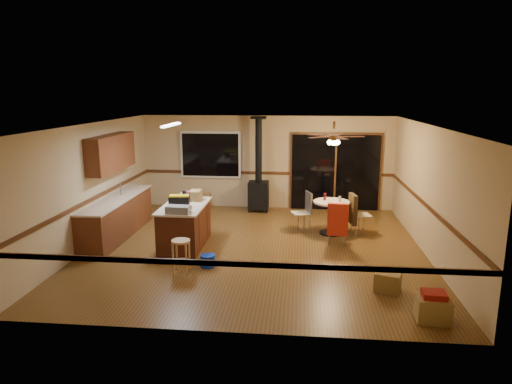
# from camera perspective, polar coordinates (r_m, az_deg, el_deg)

# --- Properties ---
(floor) EXTENTS (7.00, 7.00, 0.00)m
(floor) POSITION_cam_1_polar(r_m,az_deg,el_deg) (9.77, -0.17, -6.98)
(floor) COLOR brown
(floor) RESTS_ON ground
(ceiling) EXTENTS (7.00, 7.00, 0.00)m
(ceiling) POSITION_cam_1_polar(r_m,az_deg,el_deg) (9.23, -0.18, 8.42)
(ceiling) COLOR silver
(ceiling) RESTS_ON ground
(wall_back) EXTENTS (7.00, 0.00, 7.00)m
(wall_back) POSITION_cam_1_polar(r_m,az_deg,el_deg) (12.85, 1.39, 3.72)
(wall_back) COLOR tan
(wall_back) RESTS_ON ground
(wall_front) EXTENTS (7.00, 0.00, 7.00)m
(wall_front) POSITION_cam_1_polar(r_m,az_deg,el_deg) (6.06, -3.53, -6.34)
(wall_front) COLOR tan
(wall_front) RESTS_ON ground
(wall_left) EXTENTS (0.00, 7.00, 7.00)m
(wall_left) POSITION_cam_1_polar(r_m,az_deg,el_deg) (10.36, -19.82, 0.86)
(wall_left) COLOR tan
(wall_left) RESTS_ON ground
(wall_right) EXTENTS (0.00, 7.00, 7.00)m
(wall_right) POSITION_cam_1_polar(r_m,az_deg,el_deg) (9.72, 20.82, 0.05)
(wall_right) COLOR tan
(wall_right) RESTS_ON ground
(chair_rail) EXTENTS (7.00, 7.00, 0.08)m
(chair_rail) POSITION_cam_1_polar(r_m,az_deg,el_deg) (9.48, -0.18, -1.27)
(chair_rail) COLOR #492712
(chair_rail) RESTS_ON ground
(window) EXTENTS (1.72, 0.10, 1.32)m
(window) POSITION_cam_1_polar(r_m,az_deg,el_deg) (12.98, -5.70, 4.65)
(window) COLOR black
(window) RESTS_ON ground
(sliding_door) EXTENTS (2.52, 0.10, 2.10)m
(sliding_door) POSITION_cam_1_polar(r_m,az_deg,el_deg) (12.84, 9.86, 2.40)
(sliding_door) COLOR black
(sliding_door) RESTS_ON ground
(lower_cabinets) EXTENTS (0.60, 3.00, 0.86)m
(lower_cabinets) POSITION_cam_1_polar(r_m,az_deg,el_deg) (10.88, -16.94, -3.12)
(lower_cabinets) COLOR #5E2D17
(lower_cabinets) RESTS_ON ground
(countertop) EXTENTS (0.64, 3.04, 0.04)m
(countertop) POSITION_cam_1_polar(r_m,az_deg,el_deg) (10.77, -17.09, -0.82)
(countertop) COLOR beige
(countertop) RESTS_ON lower_cabinets
(upper_cabinets) EXTENTS (0.35, 2.00, 0.80)m
(upper_cabinets) POSITION_cam_1_polar(r_m,az_deg,el_deg) (10.83, -17.64, 4.71)
(upper_cabinets) COLOR #5E2D17
(upper_cabinets) RESTS_ON ground
(kitchen_island) EXTENTS (0.88, 1.68, 0.90)m
(kitchen_island) POSITION_cam_1_polar(r_m,az_deg,el_deg) (9.88, -8.88, -4.14)
(kitchen_island) COLOR #461E11
(kitchen_island) RESTS_ON ground
(wood_stove) EXTENTS (0.55, 0.50, 2.52)m
(wood_stove) POSITION_cam_1_polar(r_m,az_deg,el_deg) (12.52, 0.32, 0.84)
(wood_stove) COLOR black
(wood_stove) RESTS_ON ground
(ceiling_fan) EXTENTS (0.24, 0.24, 0.55)m
(ceiling_fan) POSITION_cam_1_polar(r_m,az_deg,el_deg) (10.40, 9.71, 6.55)
(ceiling_fan) COLOR brown
(ceiling_fan) RESTS_ON ceiling
(fluorescent_strip) EXTENTS (0.10, 1.20, 0.04)m
(fluorescent_strip) POSITION_cam_1_polar(r_m,az_deg,el_deg) (9.87, -10.56, 8.24)
(fluorescent_strip) COLOR white
(fluorescent_strip) RESTS_ON ceiling
(toolbox_grey) EXTENTS (0.48, 0.29, 0.14)m
(toolbox_grey) POSITION_cam_1_polar(r_m,az_deg,el_deg) (9.14, -9.68, -2.17)
(toolbox_grey) COLOR slate
(toolbox_grey) RESTS_ON kitchen_island
(toolbox_black) EXTENTS (0.44, 0.27, 0.23)m
(toolbox_black) POSITION_cam_1_polar(r_m,az_deg,el_deg) (9.57, -9.57, -1.24)
(toolbox_black) COLOR black
(toolbox_black) RESTS_ON kitchen_island
(toolbox_yellow_lid) EXTENTS (0.42, 0.26, 0.03)m
(toolbox_yellow_lid) POSITION_cam_1_polar(r_m,az_deg,el_deg) (9.54, -9.60, -0.48)
(toolbox_yellow_lid) COLOR gold
(toolbox_yellow_lid) RESTS_ON toolbox_black
(box_on_island) EXTENTS (0.26, 0.34, 0.22)m
(box_on_island) POSITION_cam_1_polar(r_m,az_deg,el_deg) (10.15, -7.60, -0.42)
(box_on_island) COLOR olive
(box_on_island) RESTS_ON kitchen_island
(bottle_dark) EXTENTS (0.10, 0.10, 0.28)m
(bottle_dark) POSITION_cam_1_polar(r_m,az_deg,el_deg) (9.86, -8.93, -0.65)
(bottle_dark) COLOR black
(bottle_dark) RESTS_ON kitchen_island
(bottle_pink) EXTENTS (0.10, 0.10, 0.24)m
(bottle_pink) POSITION_cam_1_polar(r_m,az_deg,el_deg) (10.01, -8.57, -0.55)
(bottle_pink) COLOR #D84C8C
(bottle_pink) RESTS_ON kitchen_island
(bottle_white) EXTENTS (0.07, 0.07, 0.16)m
(bottle_white) POSITION_cam_1_polar(r_m,az_deg,el_deg) (10.23, -9.31, -0.53)
(bottle_white) COLOR white
(bottle_white) RESTS_ON kitchen_island
(bar_stool) EXTENTS (0.35, 0.35, 0.62)m
(bar_stool) POSITION_cam_1_polar(r_m,az_deg,el_deg) (8.51, -9.33, -7.93)
(bar_stool) COLOR tan
(bar_stool) RESTS_ON floor
(blue_bucket) EXTENTS (0.30, 0.30, 0.23)m
(blue_bucket) POSITION_cam_1_polar(r_m,az_deg,el_deg) (8.77, -6.05, -8.55)
(blue_bucket) COLOR #0D32BF
(blue_bucket) RESTS_ON floor
(dining_table) EXTENTS (0.84, 0.84, 0.78)m
(dining_table) POSITION_cam_1_polar(r_m,az_deg,el_deg) (10.70, 9.38, -2.45)
(dining_table) COLOR black
(dining_table) RESTS_ON ground
(glass_red) EXTENTS (0.06, 0.06, 0.16)m
(glass_red) POSITION_cam_1_polar(r_m,az_deg,el_deg) (10.71, 8.61, -0.58)
(glass_red) COLOR #590C14
(glass_red) RESTS_ON dining_table
(glass_cream) EXTENTS (0.06, 0.06, 0.13)m
(glass_cream) POSITION_cam_1_polar(r_m,az_deg,el_deg) (10.59, 10.43, -0.87)
(glass_cream) COLOR beige
(glass_cream) RESTS_ON dining_table
(chair_left) EXTENTS (0.52, 0.51, 0.51)m
(chair_left) POSITION_cam_1_polar(r_m,az_deg,el_deg) (10.79, 6.16, -1.89)
(chair_left) COLOR tan
(chair_left) RESTS_ON ground
(chair_near) EXTENTS (0.46, 0.50, 0.70)m
(chair_near) POSITION_cam_1_polar(r_m,az_deg,el_deg) (9.84, 10.19, -3.39)
(chair_near) COLOR tan
(chair_near) RESTS_ON ground
(chair_right) EXTENTS (0.52, 0.49, 0.70)m
(chair_right) POSITION_cam_1_polar(r_m,az_deg,el_deg) (10.75, 12.15, -2.12)
(chair_right) COLOR tan
(chair_right) RESTS_ON ground
(box_under_window) EXTENTS (0.55, 0.44, 0.43)m
(box_under_window) POSITION_cam_1_polar(r_m,az_deg,el_deg) (12.94, -6.98, -1.21)
(box_under_window) COLOR olive
(box_under_window) RESTS_ON floor
(box_corner_a) EXTENTS (0.49, 0.42, 0.36)m
(box_corner_a) POSITION_cam_1_polar(r_m,az_deg,el_deg) (7.27, 21.23, -13.46)
(box_corner_a) COLOR olive
(box_corner_a) RESTS_ON floor
(box_corner_b) EXTENTS (0.50, 0.46, 0.32)m
(box_corner_b) POSITION_cam_1_polar(r_m,az_deg,el_deg) (8.02, 16.14, -10.71)
(box_corner_b) COLOR olive
(box_corner_b) RESTS_ON floor
(box_small_red) EXTENTS (0.35, 0.30, 0.09)m
(box_small_red) POSITION_cam_1_polar(r_m,az_deg,el_deg) (7.18, 21.38, -11.86)
(box_small_red) COLOR maroon
(box_small_red) RESTS_ON box_corner_a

